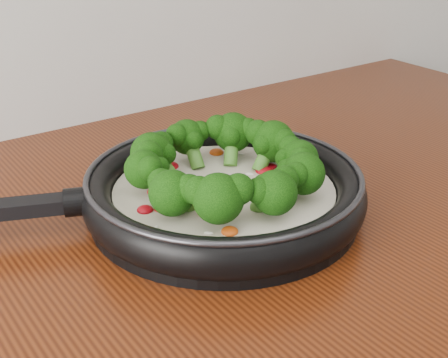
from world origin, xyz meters
TOP-DOWN VIEW (x-y plane):
  - skillet at (-0.01, 1.07)m, footprint 0.60×0.47m

SIDE VIEW (x-z plane):
  - skillet at x=-0.01m, z-range 0.89..0.99m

